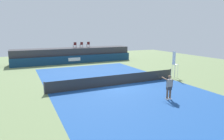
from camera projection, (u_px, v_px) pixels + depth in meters
The scene contains 13 objects.
ground_plane at pixel (104, 78), 20.71m from camera, with size 48.00×48.00×0.00m, color #6B7F51.
court_inner at pixel (116, 85), 18.05m from camera, with size 12.00×22.00×0.00m, color #1C478C.
sponsor_wall at pixel (76, 59), 29.91m from camera, with size 18.00×0.22×1.20m.
spectator_platform at pixel (73, 55), 31.42m from camera, with size 18.00×2.80×2.20m, color #38383D.
spectator_chair_far_left at pixel (75, 45), 31.00m from camera, with size 0.45×0.45×0.89m.
spectator_chair_left at pixel (81, 45), 31.52m from camera, with size 0.47×0.47×0.89m.
spectator_chair_center at pixel (88, 44), 32.20m from camera, with size 0.45×0.45×0.89m.
umpire_chair at pixel (174, 63), 20.52m from camera, with size 0.45×0.45×2.76m.
tennis_net at pixel (116, 80), 17.96m from camera, with size 12.40×0.02×0.95m, color #2D2D2D.
net_post_near at pixel (44, 88), 15.36m from camera, with size 0.10×0.10×1.00m, color #4C4C51.
net_post_far at pixel (170, 74), 20.54m from camera, with size 0.10×0.10×1.00m, color #4C4C51.
tennis_player at pixel (169, 86), 14.14m from camera, with size 0.62×1.16×1.77m.
tennis_ball at pixel (130, 75), 22.01m from camera, with size 0.07×0.07×0.07m, color #D8EA33.
Camera 1 is at (-7.79, -15.61, 4.83)m, focal length 32.10 mm.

